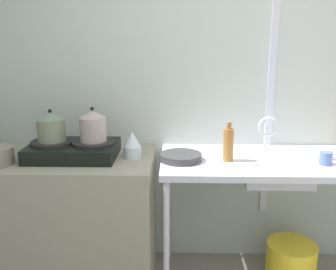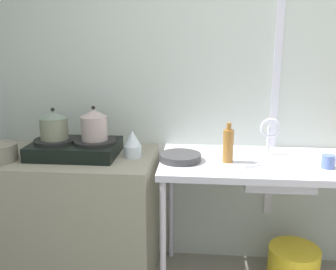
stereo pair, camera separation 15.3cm
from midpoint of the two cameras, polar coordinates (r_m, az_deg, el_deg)
name	(u,v)px [view 1 (the left image)]	position (r m, az deg, el deg)	size (l,w,h in m)	color
wall_back	(260,95)	(2.74, 12.26, 6.03)	(4.58, 0.10, 2.48)	#B1BAB1
wall_metal_strip	(272,78)	(2.68, 13.90, 8.44)	(0.05, 0.01, 1.98)	silver
counter_concrete	(72,220)	(2.68, -16.10, -12.32)	(1.10, 0.66, 0.88)	gray
counter_sink	(286,168)	(2.49, 15.78, -4.84)	(1.59, 0.66, 0.88)	silver
stove	(73,150)	(2.49, -15.92, -2.16)	(0.55, 0.39, 0.11)	black
pot_on_left_burner	(51,127)	(2.50, -19.06, 1.16)	(0.18, 0.18, 0.21)	slate
pot_on_right_burner	(93,126)	(2.42, -13.15, 1.35)	(0.17, 0.17, 0.22)	#A2908B
percolator	(132,145)	(2.39, -7.30, -1.53)	(0.11, 0.11, 0.17)	silver
sink_basin	(276,171)	(2.43, 14.32, -5.37)	(0.41, 0.32, 0.14)	silver
faucet	(268,129)	(2.50, 13.28, 0.87)	(0.13, 0.08, 0.25)	silver
frying_pan	(181,157)	(2.34, 0.09, -3.38)	(0.26, 0.26, 0.04)	#333335
cup_by_rack	(326,158)	(2.42, 21.20, -3.35)	(0.08, 0.08, 0.08)	#5065A3
small_bowl_on_drainboard	(321,155)	(2.55, 20.62, -2.94)	(0.14, 0.14, 0.04)	white
bottle_by_sink	(228,144)	(2.33, 7.31, -1.41)	(0.07, 0.07, 0.25)	#905F29
bucket_on_floor	(291,261)	(2.83, 16.64, -17.94)	(0.34, 0.34, 0.26)	yellow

